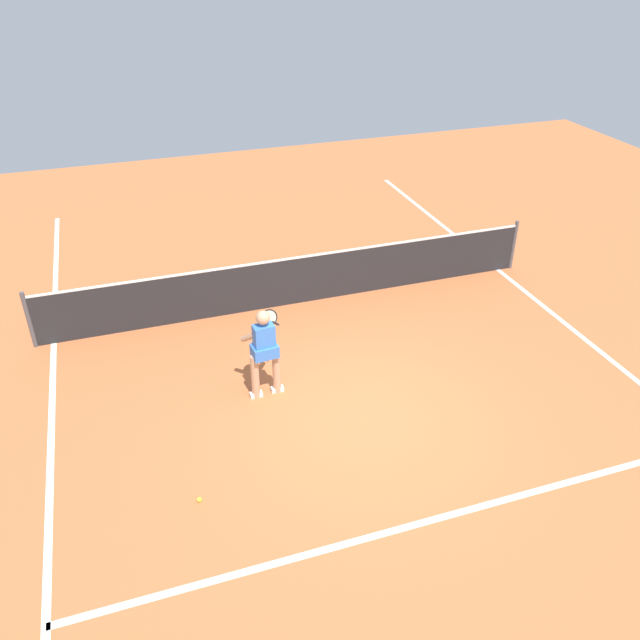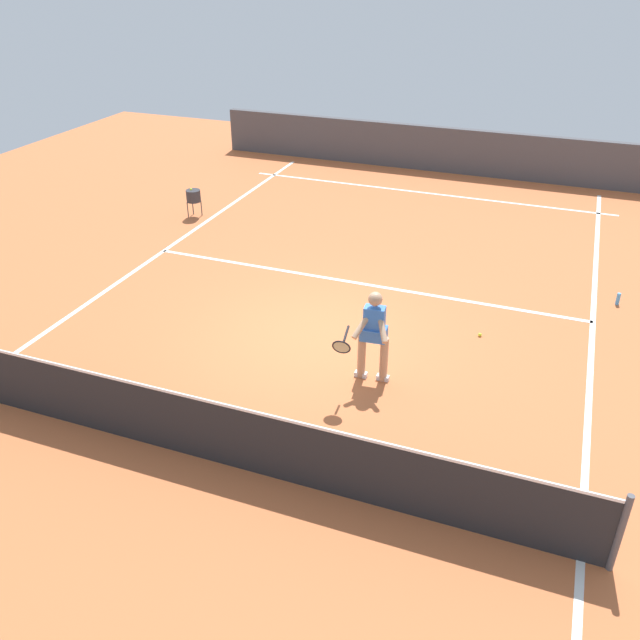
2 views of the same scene
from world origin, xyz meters
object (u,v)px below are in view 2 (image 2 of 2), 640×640
at_px(ball_hopper, 193,196).
at_px(water_bottle, 618,299).
at_px(tennis_player, 373,334).
at_px(tennis_ball_near, 480,335).

xyz_separation_m(ball_hopper, water_bottle, (-10.09, 1.28, -0.43)).
bearing_deg(tennis_player, water_bottle, -131.92).
xyz_separation_m(tennis_ball_near, ball_hopper, (7.80, -3.45, 0.51)).
xyz_separation_m(tennis_ball_near, water_bottle, (-2.29, -2.17, 0.09)).
bearing_deg(tennis_ball_near, tennis_player, 54.15).
relative_size(tennis_player, tennis_ball_near, 23.48).
bearing_deg(tennis_player, ball_hopper, -40.40).
bearing_deg(water_bottle, tennis_ball_near, 43.40).
bearing_deg(ball_hopper, tennis_player, 139.60).
bearing_deg(tennis_ball_near, water_bottle, -136.60).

